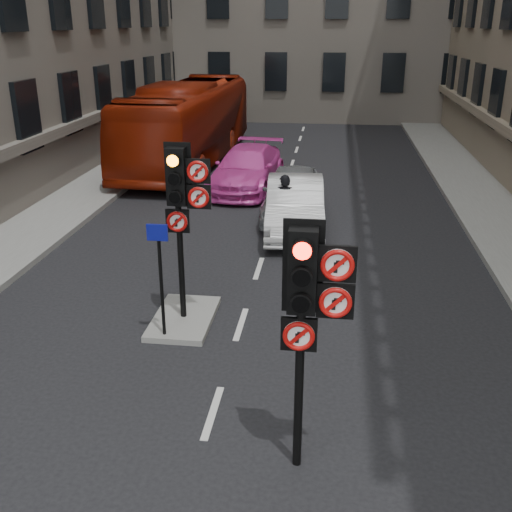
% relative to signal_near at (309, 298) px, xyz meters
% --- Properties ---
extents(ground, '(120.00, 120.00, 0.00)m').
position_rel_signal_near_xyz_m(ground, '(-1.49, -0.99, -2.58)').
color(ground, black).
rests_on(ground, ground).
extents(pavement_left, '(3.00, 50.00, 0.16)m').
position_rel_signal_near_xyz_m(pavement_left, '(-8.69, 11.01, -2.50)').
color(pavement_left, gray).
rests_on(pavement_left, ground).
extents(centre_island, '(1.20, 2.00, 0.12)m').
position_rel_signal_near_xyz_m(centre_island, '(-2.69, 4.01, -2.52)').
color(centre_island, gray).
rests_on(centre_island, ground).
extents(signal_near, '(0.91, 0.40, 3.58)m').
position_rel_signal_near_xyz_m(signal_near, '(0.00, 0.00, 0.00)').
color(signal_near, black).
rests_on(signal_near, ground).
extents(signal_far, '(0.91, 0.40, 3.58)m').
position_rel_signal_near_xyz_m(signal_far, '(-2.60, 4.00, 0.12)').
color(signal_far, black).
rests_on(signal_far, centre_island).
extents(car_silver, '(1.82, 4.52, 1.54)m').
position_rel_signal_near_xyz_m(car_silver, '(-0.94, 11.48, -1.81)').
color(car_silver, '#B2B6BA').
rests_on(car_silver, ground).
extents(car_white, '(1.92, 4.74, 1.53)m').
position_rel_signal_near_xyz_m(car_white, '(-0.80, 10.09, -1.82)').
color(car_white, silver).
rests_on(car_white, ground).
extents(car_pink, '(2.58, 5.37, 1.51)m').
position_rel_signal_near_xyz_m(car_pink, '(-2.86, 14.59, -1.83)').
color(car_pink, '#E342AD').
rests_on(car_pink, ground).
extents(bus_red, '(3.36, 12.41, 3.43)m').
position_rel_signal_near_xyz_m(bus_red, '(-5.99, 18.71, -0.87)').
color(bus_red, maroon).
rests_on(bus_red, ground).
extents(motorcycle, '(0.67, 1.61, 0.94)m').
position_rel_signal_near_xyz_m(motorcycle, '(-0.14, 5.16, -2.11)').
color(motorcycle, black).
rests_on(motorcycle, ground).
extents(motorcyclist, '(0.64, 0.42, 1.76)m').
position_rel_signal_near_xyz_m(motorcyclist, '(-1.08, 9.75, -1.70)').
color(motorcyclist, black).
rests_on(motorcyclist, ground).
extents(info_sign, '(0.39, 0.11, 2.27)m').
position_rel_signal_near_xyz_m(info_sign, '(-2.87, 3.19, -1.00)').
color(info_sign, black).
rests_on(info_sign, centre_island).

